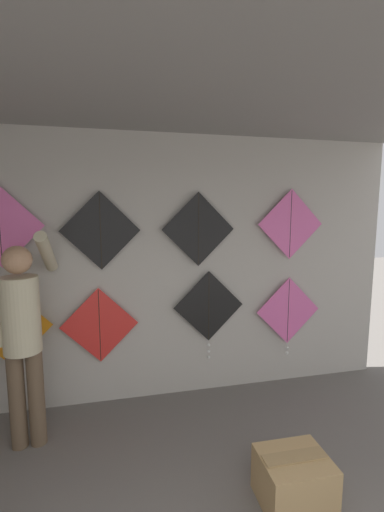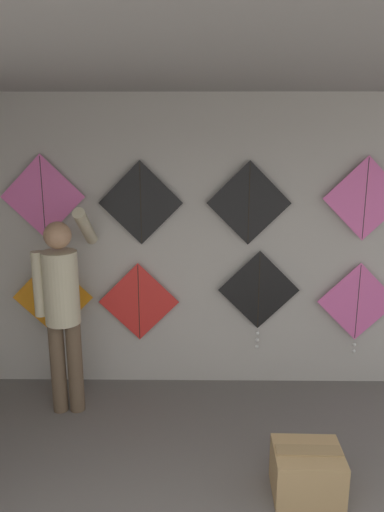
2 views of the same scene
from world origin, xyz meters
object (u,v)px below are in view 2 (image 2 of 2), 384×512
at_px(kite_3, 358,304).
at_px(kite_4, 43,197).
at_px(shopkeeper, 62,301).
at_px(kite_6, 249,203).
at_px(kite_1, 139,302).
at_px(cardboard_box, 307,473).
at_px(kite_7, 365,199).
at_px(kite_0, 53,297).
at_px(kite_5, 141,203).
at_px(kite_2, 259,293).

relative_size(kite_3, kite_4, 1.18).
height_order(shopkeeper, kite_3, shopkeeper).
distance_m(shopkeeper, kite_3, 2.75).
relative_size(shopkeeper, kite_6, 2.39).
bearing_deg(kite_1, cardboard_box, -49.39).
bearing_deg(kite_4, kite_6, 0.00).
height_order(kite_1, kite_7, kite_7).
bearing_deg(kite_0, kite_7, 0.00).
bearing_deg(kite_3, shopkeeper, -169.90).
bearing_deg(cardboard_box, kite_7, 63.89).
xyz_separation_m(shopkeeper, kite_1, (0.60, 0.48, -0.18)).
bearing_deg(kite_7, cardboard_box, -116.11).
relative_size(cardboard_box, kite_6, 0.62).
relative_size(kite_5, kite_6, 1.00).
height_order(kite_1, kite_3, kite_3).
distance_m(kite_0, kite_6, 2.08).
bearing_deg(kite_3, cardboard_box, -116.51).
height_order(cardboard_box, kite_7, kite_7).
bearing_deg(shopkeeper, kite_6, 13.12).
height_order(shopkeeper, kite_5, kite_5).
distance_m(shopkeeper, kite_1, 0.79).
height_order(kite_0, kite_4, kite_4).
relative_size(kite_0, kite_1, 1.00).
bearing_deg(cardboard_box, kite_0, 144.31).
relative_size(cardboard_box, kite_2, 0.49).
distance_m(kite_1, kite_4, 1.33).
distance_m(kite_0, kite_7, 3.08).
bearing_deg(shopkeeper, kite_5, 33.55).
bearing_deg(kite_5, kite_0, 180.00).
bearing_deg(kite_6, cardboard_box, -79.17).
distance_m(kite_2, kite_5, 1.41).
relative_size(kite_4, kite_6, 1.00).
height_order(kite_4, kite_7, kite_4).
bearing_deg(cardboard_box, kite_4, 144.60).
distance_m(kite_6, kite_7, 1.06).
bearing_deg(shopkeeper, kite_1, 35.47).
bearing_deg(kite_7, kite_1, 180.00).
xyz_separation_m(cardboard_box, kite_0, (-2.16, 1.55, 0.73)).
bearing_deg(shopkeeper, kite_4, 114.46).
bearing_deg(kite_1, shopkeeper, -141.21).
xyz_separation_m(cardboard_box, kite_5, (-1.29, 1.55, 1.65)).
bearing_deg(kite_4, kite_2, -0.02).
relative_size(cardboard_box, kite_7, 0.62).
relative_size(kite_2, kite_6, 1.27).
bearing_deg(kite_0, kite_2, -0.02).
bearing_deg(kite_2, shopkeeper, -164.64).
distance_m(shopkeeper, kite_2, 1.82).
relative_size(shopkeeper, kite_5, 2.39).
xyz_separation_m(kite_2, kite_5, (-1.11, 0.00, 0.86)).
distance_m(kite_5, kite_6, 0.99).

